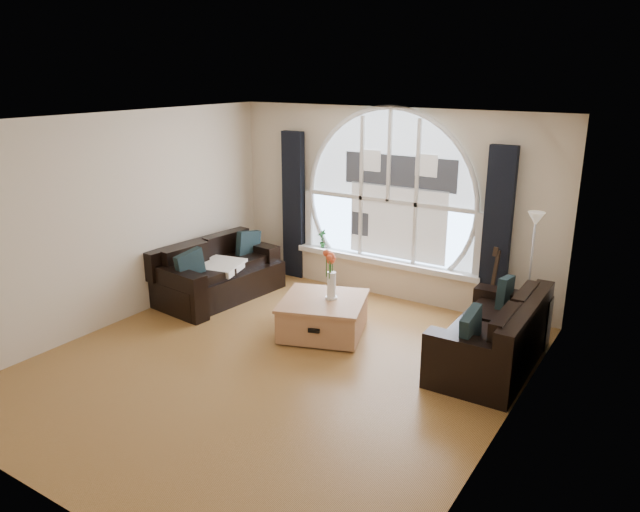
{
  "coord_description": "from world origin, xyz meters",
  "views": [
    {
      "loc": [
        3.72,
        -4.89,
        3.2
      ],
      "look_at": [
        0.0,
        0.9,
        1.05
      ],
      "focal_mm": 33.77,
      "sensor_mm": 36.0,
      "label": 1
    }
  ],
  "objects_px": {
    "coffee_chest": "(323,315)",
    "vase_flowers": "(331,269)",
    "floor_lamp": "(530,277)",
    "sofa_right": "(492,332)",
    "potted_plant": "(322,239)",
    "sofa_left": "(219,271)",
    "guitar": "(495,284)"
  },
  "relations": [
    {
      "from": "floor_lamp",
      "to": "sofa_left",
      "type": "bearing_deg",
      "value": -166.77
    },
    {
      "from": "sofa_right",
      "to": "sofa_left",
      "type": "bearing_deg",
      "value": 179.71
    },
    {
      "from": "sofa_right",
      "to": "potted_plant",
      "type": "xyz_separation_m",
      "value": [
        -3.1,
        1.35,
        0.29
      ]
    },
    {
      "from": "coffee_chest",
      "to": "floor_lamp",
      "type": "relative_size",
      "value": 0.63
    },
    {
      "from": "sofa_right",
      "to": "guitar",
      "type": "height_order",
      "value": "guitar"
    },
    {
      "from": "sofa_right",
      "to": "potted_plant",
      "type": "height_order",
      "value": "potted_plant"
    },
    {
      "from": "sofa_left",
      "to": "vase_flowers",
      "type": "relative_size",
      "value": 2.62
    },
    {
      "from": "sofa_left",
      "to": "coffee_chest",
      "type": "bearing_deg",
      "value": -1.11
    },
    {
      "from": "sofa_left",
      "to": "sofa_right",
      "type": "distance_m",
      "value": 3.98
    },
    {
      "from": "coffee_chest",
      "to": "vase_flowers",
      "type": "xyz_separation_m",
      "value": [
        0.07,
        0.07,
        0.6
      ]
    },
    {
      "from": "guitar",
      "to": "potted_plant",
      "type": "xyz_separation_m",
      "value": [
        -2.76,
        0.16,
        0.16
      ]
    },
    {
      "from": "sofa_right",
      "to": "vase_flowers",
      "type": "relative_size",
      "value": 2.58
    },
    {
      "from": "sofa_left",
      "to": "potted_plant",
      "type": "bearing_deg",
      "value": 63.89
    },
    {
      "from": "vase_flowers",
      "to": "guitar",
      "type": "height_order",
      "value": "vase_flowers"
    },
    {
      "from": "sofa_left",
      "to": "vase_flowers",
      "type": "height_order",
      "value": "vase_flowers"
    },
    {
      "from": "coffee_chest",
      "to": "potted_plant",
      "type": "relative_size",
      "value": 3.59
    },
    {
      "from": "sofa_right",
      "to": "coffee_chest",
      "type": "xyz_separation_m",
      "value": [
        -2.03,
        -0.29,
        -0.15
      ]
    },
    {
      "from": "coffee_chest",
      "to": "potted_plant",
      "type": "distance_m",
      "value": 2.01
    },
    {
      "from": "floor_lamp",
      "to": "vase_flowers",
      "type": "bearing_deg",
      "value": -151.15
    },
    {
      "from": "sofa_right",
      "to": "vase_flowers",
      "type": "xyz_separation_m",
      "value": [
        -1.96,
        -0.22,
        0.45
      ]
    },
    {
      "from": "vase_flowers",
      "to": "coffee_chest",
      "type": "bearing_deg",
      "value": -134.91
    },
    {
      "from": "coffee_chest",
      "to": "sofa_left",
      "type": "bearing_deg",
      "value": 152.95
    },
    {
      "from": "sofa_left",
      "to": "coffee_chest",
      "type": "relative_size",
      "value": 1.81
    },
    {
      "from": "sofa_right",
      "to": "potted_plant",
      "type": "distance_m",
      "value": 3.39
    },
    {
      "from": "vase_flowers",
      "to": "floor_lamp",
      "type": "distance_m",
      "value": 2.39
    },
    {
      "from": "vase_flowers",
      "to": "guitar",
      "type": "bearing_deg",
      "value": 41.11
    },
    {
      "from": "coffee_chest",
      "to": "floor_lamp",
      "type": "distance_m",
      "value": 2.55
    },
    {
      "from": "vase_flowers",
      "to": "potted_plant",
      "type": "height_order",
      "value": "vase_flowers"
    },
    {
      "from": "sofa_left",
      "to": "sofa_right",
      "type": "xyz_separation_m",
      "value": [
        3.98,
        0.04,
        0.0
      ]
    },
    {
      "from": "sofa_left",
      "to": "coffee_chest",
      "type": "distance_m",
      "value": 1.98
    },
    {
      "from": "coffee_chest",
      "to": "vase_flowers",
      "type": "relative_size",
      "value": 1.45
    },
    {
      "from": "sofa_left",
      "to": "guitar",
      "type": "xyz_separation_m",
      "value": [
        3.64,
        1.23,
        0.13
      ]
    }
  ]
}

